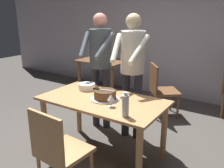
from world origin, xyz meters
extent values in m
plane|color=#4C4742|center=(0.00, 0.00, 0.00)|extent=(14.00, 14.00, 0.00)
cube|color=#ADA8B2|center=(0.00, 2.66, 1.35)|extent=(10.00, 0.12, 2.70)
cube|color=tan|center=(0.00, 0.00, 0.73)|extent=(1.48, 0.80, 0.03)
cylinder|color=tan|center=(-0.66, -0.32, 0.36)|extent=(0.07, 0.07, 0.72)
cylinder|color=tan|center=(0.66, -0.32, 0.36)|extent=(0.07, 0.07, 0.72)
cylinder|color=tan|center=(-0.66, 0.32, 0.36)|extent=(0.07, 0.07, 0.72)
cylinder|color=tan|center=(0.66, 0.32, 0.36)|extent=(0.07, 0.07, 0.72)
cylinder|color=silver|center=(0.03, 0.01, 0.76)|extent=(0.34, 0.34, 0.01)
cylinder|color=brown|center=(0.03, 0.01, 0.81)|extent=(0.26, 0.26, 0.09)
cylinder|color=#432A18|center=(0.03, 0.01, 0.86)|extent=(0.25, 0.25, 0.01)
cube|color=silver|center=(0.05, 0.01, 0.87)|extent=(0.20, 0.06, 0.00)
cube|color=black|center=(-0.08, -0.01, 0.87)|extent=(0.08, 0.04, 0.02)
cylinder|color=white|center=(-0.38, 0.19, 0.76)|extent=(0.22, 0.22, 0.01)
cylinder|color=white|center=(-0.38, 0.19, 0.77)|extent=(0.22, 0.22, 0.01)
cylinder|color=white|center=(-0.38, 0.19, 0.78)|extent=(0.22, 0.22, 0.01)
cylinder|color=white|center=(-0.38, 0.19, 0.79)|extent=(0.22, 0.22, 0.01)
cylinder|color=white|center=(-0.38, 0.19, 0.80)|extent=(0.22, 0.22, 0.01)
cylinder|color=white|center=(-0.38, 0.19, 0.81)|extent=(0.22, 0.22, 0.01)
cylinder|color=white|center=(-0.38, 0.19, 0.81)|extent=(0.22, 0.22, 0.01)
cylinder|color=white|center=(-0.38, 0.19, 0.82)|extent=(0.22, 0.22, 0.01)
cylinder|color=silver|center=(0.22, -0.15, 0.75)|extent=(0.07, 0.07, 0.00)
cylinder|color=silver|center=(0.22, -0.15, 0.79)|extent=(0.01, 0.01, 0.07)
cone|color=silver|center=(0.22, -0.15, 0.86)|extent=(0.08, 0.08, 0.07)
cylinder|color=silver|center=(0.47, -0.28, 0.86)|extent=(0.07, 0.07, 0.22)
cylinder|color=silver|center=(0.47, -0.28, 0.98)|extent=(0.04, 0.04, 0.03)
cylinder|color=#2D2D38|center=(0.15, 0.63, 0.47)|extent=(0.11, 0.11, 0.95)
cylinder|color=#2D2D38|center=(-0.03, 0.61, 0.47)|extent=(0.11, 0.11, 0.95)
cylinder|color=beige|center=(0.06, 0.62, 1.23)|extent=(0.32, 0.32, 0.55)
sphere|color=tan|center=(0.06, 0.62, 1.62)|extent=(0.20, 0.20, 0.20)
cylinder|color=beige|center=(0.24, 0.46, 1.30)|extent=(0.11, 0.42, 0.34)
cylinder|color=beige|center=(-0.07, 0.42, 1.30)|extent=(0.20, 0.42, 0.34)
cylinder|color=#2D2D38|center=(-0.40, 0.66, 0.47)|extent=(0.11, 0.11, 0.95)
cylinder|color=#2D2D38|center=(-0.58, 0.63, 0.47)|extent=(0.11, 0.11, 0.95)
cylinder|color=#3F474C|center=(-0.49, 0.65, 1.23)|extent=(0.32, 0.32, 0.55)
sphere|color=tan|center=(-0.49, 0.65, 1.62)|extent=(0.20, 0.20, 0.20)
cylinder|color=#3F474C|center=(-0.30, 0.50, 1.30)|extent=(0.08, 0.42, 0.34)
cylinder|color=#3F474C|center=(-0.61, 0.44, 1.30)|extent=(0.22, 0.41, 0.34)
cube|color=tan|center=(0.04, -0.70, 0.43)|extent=(0.47, 0.47, 0.04)
cylinder|color=tan|center=(-0.13, -0.51, 0.21)|extent=(0.04, 0.04, 0.41)
cube|color=tan|center=(0.03, -0.90, 0.68)|extent=(0.44, 0.06, 0.45)
cube|color=brown|center=(-1.39, 1.96, 0.72)|extent=(1.00, 0.70, 0.03)
cylinder|color=brown|center=(-1.82, 1.69, 0.35)|extent=(0.07, 0.07, 0.71)
cylinder|color=brown|center=(-0.97, 1.69, 0.35)|extent=(0.07, 0.07, 0.71)
cylinder|color=brown|center=(-1.82, 2.24, 0.35)|extent=(0.07, 0.07, 0.71)
cylinder|color=brown|center=(-0.97, 2.24, 0.35)|extent=(0.07, 0.07, 0.71)
cube|color=brown|center=(0.18, 1.58, 0.43)|extent=(0.62, 0.62, 0.04)
cylinder|color=brown|center=(0.21, 1.84, 0.21)|extent=(0.04, 0.04, 0.41)
cylinder|color=brown|center=(0.43, 1.55, 0.21)|extent=(0.04, 0.04, 0.41)
cylinder|color=brown|center=(-0.08, 1.61, 0.21)|extent=(0.04, 0.04, 0.41)
cylinder|color=brown|center=(0.15, 1.33, 0.21)|extent=(0.04, 0.04, 0.41)
cube|color=brown|center=(0.01, 1.46, 0.68)|extent=(0.30, 0.36, 0.45)
cylinder|color=brown|center=(1.05, 1.99, 0.21)|extent=(0.04, 0.04, 0.41)
camera|label=1|loc=(1.57, -2.19, 1.75)|focal=38.95mm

